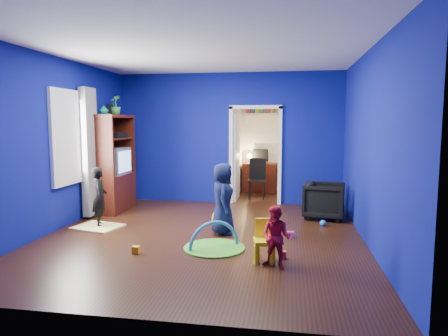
% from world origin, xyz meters
% --- Properties ---
extents(floor, '(5.00, 5.50, 0.01)m').
position_xyz_m(floor, '(0.00, 0.00, 0.00)').
color(floor, black).
rests_on(floor, ground).
extents(ceiling, '(5.00, 5.50, 0.01)m').
position_xyz_m(ceiling, '(0.00, 0.00, 2.90)').
color(ceiling, white).
rests_on(ceiling, wall_back).
extents(wall_back, '(5.00, 0.02, 2.90)m').
position_xyz_m(wall_back, '(0.00, 2.75, 1.45)').
color(wall_back, navy).
rests_on(wall_back, floor).
extents(wall_front, '(5.00, 0.02, 2.90)m').
position_xyz_m(wall_front, '(0.00, -2.75, 1.45)').
color(wall_front, navy).
rests_on(wall_front, floor).
extents(wall_left, '(0.02, 5.50, 2.90)m').
position_xyz_m(wall_left, '(-2.50, 0.00, 1.45)').
color(wall_left, navy).
rests_on(wall_left, floor).
extents(wall_right, '(0.02, 5.50, 2.90)m').
position_xyz_m(wall_right, '(2.50, 0.00, 1.45)').
color(wall_right, navy).
rests_on(wall_right, floor).
extents(alcove, '(1.00, 1.75, 2.50)m').
position_xyz_m(alcove, '(0.60, 3.62, 1.25)').
color(alcove, silver).
rests_on(alcove, floor).
extents(armchair, '(0.85, 0.83, 0.68)m').
position_xyz_m(armchair, '(2.01, 1.54, 0.34)').
color(armchair, black).
rests_on(armchair, floor).
extents(child_black, '(0.39, 0.45, 1.04)m').
position_xyz_m(child_black, '(-1.90, 0.31, 0.52)').
color(child_black, black).
rests_on(child_black, floor).
extents(child_navy, '(0.46, 0.62, 1.16)m').
position_xyz_m(child_navy, '(0.29, 0.19, 0.58)').
color(child_navy, '#10143B').
rests_on(child_navy, floor).
extents(toddler_red, '(0.46, 0.41, 0.78)m').
position_xyz_m(toddler_red, '(1.20, -1.22, 0.39)').
color(toddler_red, red).
rests_on(toddler_red, floor).
extents(vase, '(0.21, 0.21, 0.19)m').
position_xyz_m(vase, '(-2.22, 1.24, 2.05)').
color(vase, '#0B4E5D').
rests_on(vase, tv_armoire).
extents(potted_plant, '(0.29, 0.29, 0.40)m').
position_xyz_m(potted_plant, '(-2.22, 1.76, 2.16)').
color(potted_plant, '#308433').
rests_on(potted_plant, tv_armoire).
extents(tv_armoire, '(0.58, 1.14, 1.96)m').
position_xyz_m(tv_armoire, '(-2.22, 1.54, 0.98)').
color(tv_armoire, '#41190A').
rests_on(tv_armoire, floor).
extents(crt_tv, '(0.46, 0.70, 0.54)m').
position_xyz_m(crt_tv, '(-2.18, 1.54, 1.02)').
color(crt_tv, silver).
rests_on(crt_tv, tv_armoire).
extents(yellow_blanket, '(0.87, 0.76, 0.03)m').
position_xyz_m(yellow_blanket, '(-1.90, 0.21, 0.01)').
color(yellow_blanket, '#F2E07A').
rests_on(yellow_blanket, floor).
extents(hopper_ball, '(0.36, 0.36, 0.36)m').
position_xyz_m(hopper_ball, '(0.24, 0.44, 0.18)').
color(hopper_ball, yellow).
rests_on(hopper_ball, floor).
extents(kid_chair, '(0.33, 0.33, 0.50)m').
position_xyz_m(kid_chair, '(1.05, -1.02, 0.25)').
color(kid_chair, yellow).
rests_on(kid_chair, floor).
extents(play_mat, '(0.88, 0.88, 0.02)m').
position_xyz_m(play_mat, '(0.30, -0.60, 0.01)').
color(play_mat, '#3D9621').
rests_on(play_mat, floor).
extents(toy_arch, '(0.68, 0.49, 0.79)m').
position_xyz_m(toy_arch, '(0.30, -0.60, 0.02)').
color(toy_arch, '#3F8CD8').
rests_on(toy_arch, floor).
extents(window_left, '(0.03, 0.95, 1.55)m').
position_xyz_m(window_left, '(-2.48, 0.35, 1.55)').
color(window_left, white).
rests_on(window_left, wall_left).
extents(curtain, '(0.14, 0.42, 2.40)m').
position_xyz_m(curtain, '(-2.37, 0.90, 1.25)').
color(curtain, slate).
rests_on(curtain, floor).
extents(doorway, '(1.16, 0.10, 2.10)m').
position_xyz_m(doorway, '(0.60, 2.75, 1.05)').
color(doorway, white).
rests_on(doorway, floor).
extents(study_desk, '(0.88, 0.44, 0.75)m').
position_xyz_m(study_desk, '(0.60, 4.26, 0.38)').
color(study_desk, '#3D140A').
rests_on(study_desk, floor).
extents(desk_monitor, '(0.40, 0.05, 0.32)m').
position_xyz_m(desk_monitor, '(0.60, 4.38, 0.95)').
color(desk_monitor, black).
rests_on(desk_monitor, study_desk).
extents(desk_lamp, '(0.14, 0.14, 0.14)m').
position_xyz_m(desk_lamp, '(0.32, 4.32, 0.93)').
color(desk_lamp, '#FFD88C').
rests_on(desk_lamp, study_desk).
extents(folding_chair, '(0.40, 0.40, 0.92)m').
position_xyz_m(folding_chair, '(0.60, 3.30, 0.46)').
color(folding_chair, black).
rests_on(folding_chair, floor).
extents(book_shelf, '(0.88, 0.24, 0.04)m').
position_xyz_m(book_shelf, '(0.60, 4.37, 2.02)').
color(book_shelf, white).
rests_on(book_shelf, study_desk).
extents(toy_0, '(0.10, 0.08, 0.10)m').
position_xyz_m(toy_0, '(1.28, -0.85, 0.05)').
color(toy_0, red).
rests_on(toy_0, floor).
extents(toy_1, '(0.11, 0.11, 0.11)m').
position_xyz_m(toy_1, '(1.95, 0.95, 0.06)').
color(toy_1, blue).
rests_on(toy_1, floor).
extents(toy_2, '(0.10, 0.08, 0.10)m').
position_xyz_m(toy_2, '(-0.74, -0.97, 0.05)').
color(toy_2, orange).
rests_on(toy_2, floor).
extents(toy_3, '(0.11, 0.11, 0.11)m').
position_xyz_m(toy_3, '(1.08, 0.93, 0.06)').
color(toy_3, green).
rests_on(toy_3, floor).
extents(toy_4, '(0.10, 0.08, 0.10)m').
position_xyz_m(toy_4, '(1.38, 0.12, 0.05)').
color(toy_4, '#C14895').
rests_on(toy_4, floor).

